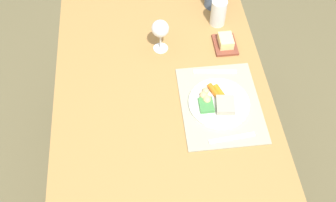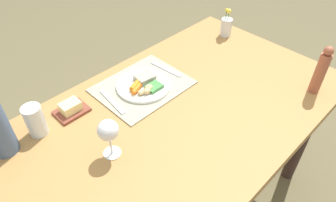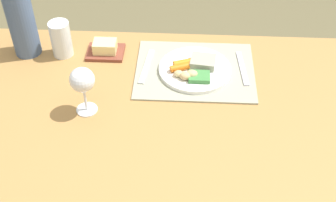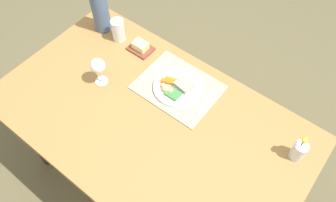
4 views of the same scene
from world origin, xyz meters
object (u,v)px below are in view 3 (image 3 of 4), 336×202
(dining_table, at_px, (193,139))
(cooler_bottle, at_px, (21,20))
(butter_dish, at_px, (105,49))
(dinner_plate, at_px, (194,69))
(knife, at_px, (147,66))
(fork, at_px, (242,68))
(wine_glass, at_px, (82,81))
(water_tumbler, at_px, (61,41))

(dining_table, height_order, cooler_bottle, cooler_bottle)
(dining_table, xyz_separation_m, butter_dish, (0.32, -0.31, 0.12))
(dinner_plate, distance_m, butter_dish, 0.33)
(knife, relative_size, cooler_bottle, 0.59)
(fork, bearing_deg, dining_table, 50.70)
(dining_table, relative_size, butter_dish, 11.58)
(knife, height_order, butter_dish, butter_dish)
(dining_table, bearing_deg, cooler_bottle, -27.09)
(cooler_bottle, bearing_deg, wine_glass, 132.36)
(wine_glass, relative_size, butter_dish, 1.23)
(dining_table, bearing_deg, wine_glass, -2.86)
(cooler_bottle, bearing_deg, butter_dish, -179.30)
(dinner_plate, relative_size, cooler_bottle, 0.78)
(dining_table, xyz_separation_m, dinner_plate, (0.00, -0.21, 0.11))
(wine_glass, bearing_deg, dining_table, 177.14)
(fork, bearing_deg, butter_dish, -13.34)
(wine_glass, height_order, butter_dish, wine_glass)
(knife, relative_size, water_tumbler, 1.44)
(water_tumbler, bearing_deg, knife, 167.78)
(cooler_bottle, distance_m, butter_dish, 0.30)
(fork, relative_size, cooler_bottle, 0.57)
(cooler_bottle, xyz_separation_m, wine_glass, (-0.26, 0.29, -0.01))
(cooler_bottle, xyz_separation_m, water_tumbler, (-0.13, 0.01, -0.08))
(dining_table, relative_size, wine_glass, 9.38)
(cooler_bottle, height_order, water_tumbler, cooler_bottle)
(dining_table, distance_m, dinner_plate, 0.24)
(dinner_plate, bearing_deg, water_tumbler, -10.23)
(dining_table, height_order, knife, knife)
(cooler_bottle, distance_m, water_tumbler, 0.15)
(cooler_bottle, relative_size, water_tumbler, 2.44)
(knife, xyz_separation_m, cooler_bottle, (0.43, -0.07, 0.12))
(dinner_plate, xyz_separation_m, fork, (-0.17, -0.02, -0.01))
(water_tumbler, bearing_deg, dinner_plate, 169.77)
(fork, distance_m, knife, 0.33)
(dining_table, xyz_separation_m, water_tumbler, (0.47, -0.30, 0.15))
(dining_table, distance_m, cooler_bottle, 0.71)
(knife, bearing_deg, water_tumbler, -5.35)
(butter_dish, bearing_deg, water_tumbler, 3.41)
(cooler_bottle, relative_size, butter_dish, 2.42)
(dining_table, xyz_separation_m, fork, (-0.16, -0.24, 0.10))
(fork, relative_size, knife, 0.98)
(wine_glass, bearing_deg, knife, -127.59)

